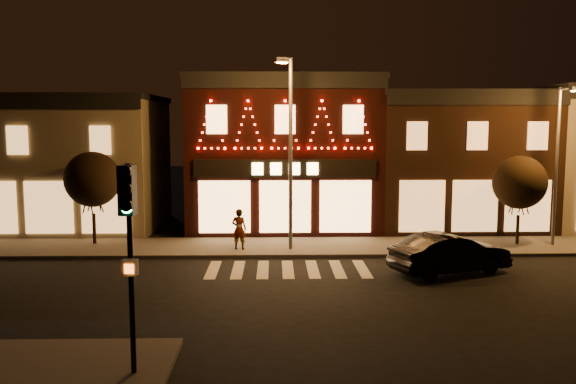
{
  "coord_description": "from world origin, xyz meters",
  "views": [
    {
      "loc": [
        -0.54,
        -19.59,
        5.93
      ],
      "look_at": [
        0.01,
        4.0,
        3.14
      ],
      "focal_mm": 37.53,
      "sensor_mm": 36.0,
      "label": 1
    }
  ],
  "objects_px": {
    "dark_sedan": "(450,253)",
    "pedestrian": "(239,229)",
    "traffic_signal_near": "(129,228)",
    "streetlamp_mid": "(289,140)"
  },
  "relations": [
    {
      "from": "traffic_signal_near",
      "to": "dark_sedan",
      "type": "xyz_separation_m",
      "value": [
        10.1,
        9.62,
        -2.78
      ]
    },
    {
      "from": "pedestrian",
      "to": "traffic_signal_near",
      "type": "bearing_deg",
      "value": 94.04
    },
    {
      "from": "traffic_signal_near",
      "to": "streetlamp_mid",
      "type": "xyz_separation_m",
      "value": [
        3.92,
        13.35,
        1.54
      ]
    },
    {
      "from": "streetlamp_mid",
      "to": "dark_sedan",
      "type": "bearing_deg",
      "value": -44.59
    },
    {
      "from": "dark_sedan",
      "to": "streetlamp_mid",
      "type": "bearing_deg",
      "value": 38.43
    },
    {
      "from": "traffic_signal_near",
      "to": "streetlamp_mid",
      "type": "bearing_deg",
      "value": 80.99
    },
    {
      "from": "pedestrian",
      "to": "dark_sedan",
      "type": "bearing_deg",
      "value": 165.99
    },
    {
      "from": "dark_sedan",
      "to": "pedestrian",
      "type": "relative_size",
      "value": 2.58
    },
    {
      "from": "traffic_signal_near",
      "to": "pedestrian",
      "type": "height_order",
      "value": "traffic_signal_near"
    },
    {
      "from": "streetlamp_mid",
      "to": "dark_sedan",
      "type": "relative_size",
      "value": 1.77
    }
  ]
}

